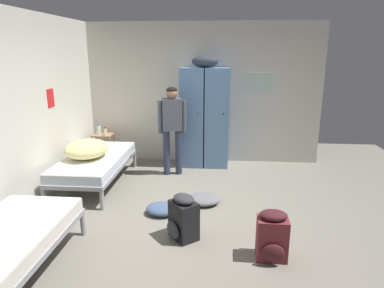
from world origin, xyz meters
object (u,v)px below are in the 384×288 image
object	(u,v)px
bedding_heap	(87,149)
backpack_maroon	(272,236)
bed_left_rear	(95,162)
person_traveler	(172,123)
shelf_unit	(104,145)
clothes_pile_denim	(162,209)
locker_bank	(205,115)
water_bottle	(99,130)
lotion_bottle	(105,131)
backpack_black	(183,218)
clothes_pile_grey	(203,199)

from	to	relation	value
bedding_heap	backpack_maroon	bearing A→B (deg)	-34.07
bed_left_rear	person_traveler	size ratio (longest dim) A/B	1.22
shelf_unit	backpack_maroon	bearing A→B (deg)	-46.85
backpack_maroon	clothes_pile_denim	size ratio (longest dim) A/B	1.27
locker_bank	shelf_unit	bearing A→B (deg)	-179.12
person_traveler	water_bottle	world-z (taller)	person_traveler
shelf_unit	bedding_heap	bearing A→B (deg)	-82.34
person_traveler	clothes_pile_denim	world-z (taller)	person_traveler
lotion_bottle	backpack_maroon	world-z (taller)	lotion_bottle
bedding_heap	backpack_black	xyz separation A→B (m)	(1.71, -1.49, -0.37)
shelf_unit	backpack_black	size ratio (longest dim) A/B	1.04
bedding_heap	clothes_pile_denim	size ratio (longest dim) A/B	1.80
bed_left_rear	person_traveler	world-z (taller)	person_traveler
bed_left_rear	bedding_heap	bearing A→B (deg)	-138.01
water_bottle	clothes_pile_denim	distance (m)	2.73
bedding_heap	water_bottle	size ratio (longest dim) A/B	3.88
locker_bank	backpack_black	bearing A→B (deg)	-92.25
locker_bank	backpack_maroon	distance (m)	3.28
locker_bank	backpack_maroon	bearing A→B (deg)	-74.15
locker_bank	backpack_black	distance (m)	2.84
backpack_black	bed_left_rear	bearing A→B (deg)	136.00
shelf_unit	bed_left_rear	size ratio (longest dim) A/B	0.30
water_bottle	clothes_pile_grey	distance (m)	2.83
bed_left_rear	backpack_maroon	xyz separation A→B (m)	(2.61, -1.90, -0.12)
shelf_unit	bedding_heap	size ratio (longest dim) A/B	0.73
locker_bank	lotion_bottle	distance (m)	1.94
bedding_heap	backpack_maroon	world-z (taller)	bedding_heap
person_traveler	water_bottle	distance (m)	1.66
person_traveler	bed_left_rear	bearing A→B (deg)	-153.49
water_bottle	backpack_black	xyz separation A→B (m)	(1.96, -2.74, -0.40)
shelf_unit	person_traveler	distance (m)	1.66
water_bottle	locker_bank	bearing A→B (deg)	0.29
shelf_unit	locker_bank	bearing A→B (deg)	0.88
backpack_black	clothes_pile_grey	distance (m)	1.01
bed_left_rear	bedding_heap	xyz separation A→B (m)	(-0.09, -0.08, 0.25)
clothes_pile_denim	bed_left_rear	bearing A→B (deg)	142.78
lotion_bottle	clothes_pile_grey	world-z (taller)	lotion_bottle
bed_left_rear	water_bottle	bearing A→B (deg)	105.75
person_traveler	clothes_pile_denim	bearing A→B (deg)	-87.48
clothes_pile_denim	lotion_bottle	bearing A→B (deg)	124.94
shelf_unit	clothes_pile_grey	size ratio (longest dim) A/B	1.17
locker_bank	bed_left_rear	size ratio (longest dim) A/B	1.09
water_bottle	lotion_bottle	distance (m)	0.16
bed_left_rear	person_traveler	bearing A→B (deg)	26.51
person_traveler	backpack_maroon	xyz separation A→B (m)	(1.41, -2.50, -0.68)
backpack_maroon	lotion_bottle	bearing A→B (deg)	132.82
bed_left_rear	backpack_black	xyz separation A→B (m)	(1.63, -1.57, -0.12)
person_traveler	lotion_bottle	distance (m)	1.50
lotion_bottle	clothes_pile_grey	bearing A→B (deg)	-40.55
lotion_bottle	clothes_pile_denim	size ratio (longest dim) A/B	0.36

